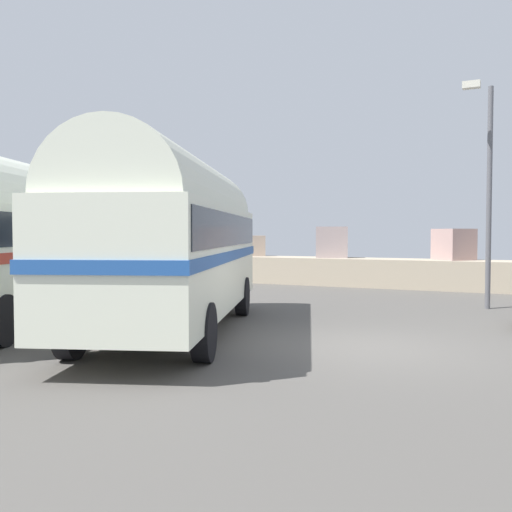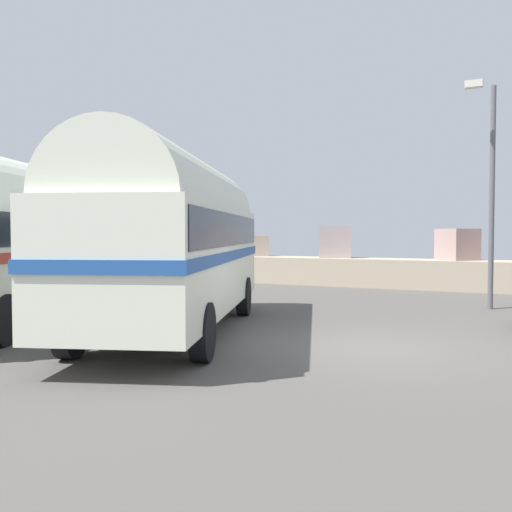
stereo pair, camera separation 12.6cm
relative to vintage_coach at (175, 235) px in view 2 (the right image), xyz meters
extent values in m
cube|color=#504D49|center=(3.94, 0.24, -2.04)|extent=(32.00, 26.00, 0.02)
cube|color=tan|center=(3.94, 12.04, -1.50)|extent=(31.36, 1.80, 1.10)
cube|color=tan|center=(-8.02, 12.15, -0.51)|extent=(1.28, 1.28, 0.88)
cube|color=#B8A290|center=(-4.26, 12.29, -0.51)|extent=(1.24, 1.24, 0.89)
cube|color=#A89593|center=(-0.69, 12.26, -0.33)|extent=(1.55, 1.50, 1.25)
cube|color=tan|center=(4.02, 12.24, -0.38)|extent=(1.63, 1.63, 1.15)
cylinder|color=black|center=(-1.95, 2.04, -1.55)|extent=(0.60, 1.00, 0.96)
cylinder|color=black|center=(0.11, 2.82, -1.55)|extent=(0.60, 1.00, 0.96)
cylinder|color=black|center=(-0.11, -2.83, -1.55)|extent=(0.60, 1.00, 0.96)
cylinder|color=black|center=(1.95, -2.05, -1.55)|extent=(0.60, 1.00, 0.96)
cube|color=silver|center=(0.00, 0.00, -0.48)|extent=(5.21, 8.71, 2.10)
cylinder|color=silver|center=(0.00, 0.00, 0.57)|extent=(4.91, 8.32, 2.20)
cube|color=#225099|center=(0.00, 0.00, -0.42)|extent=(5.29, 8.80, 0.20)
cube|color=black|center=(0.00, 0.00, 0.10)|extent=(5.13, 8.40, 0.64)
cube|color=silver|center=(-1.51, 3.99, -1.35)|extent=(2.19, 0.96, 0.28)
cylinder|color=black|center=(-6.00, 1.35, -1.55)|extent=(0.62, 0.99, 0.96)
cylinder|color=black|center=(-3.96, 2.19, -1.55)|extent=(0.62, 0.99, 0.96)
cylinder|color=black|center=(-1.98, -2.63, -1.55)|extent=(0.62, 0.99, 0.96)
cube|color=silver|center=(-3.99, -0.64, -0.48)|extent=(5.40, 8.68, 2.10)
cylinder|color=silver|center=(-3.99, -0.64, 0.57)|extent=(5.09, 8.30, 2.20)
cube|color=#B23224|center=(-3.99, -0.64, -0.42)|extent=(5.48, 8.78, 0.20)
cube|color=black|center=(-3.99, -0.64, 0.10)|extent=(5.31, 8.39, 0.64)
cube|color=silver|center=(-5.61, 3.31, -1.35)|extent=(2.17, 1.01, 0.28)
cylinder|color=#5B5B60|center=(5.56, 6.89, 0.97)|extent=(0.14, 0.14, 6.04)
cube|color=beige|center=(5.14, 6.10, 3.89)|extent=(0.44, 0.24, 0.18)
camera|label=1|loc=(6.65, -9.77, 0.03)|focal=39.85mm
camera|label=2|loc=(6.77, -9.71, 0.03)|focal=39.85mm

